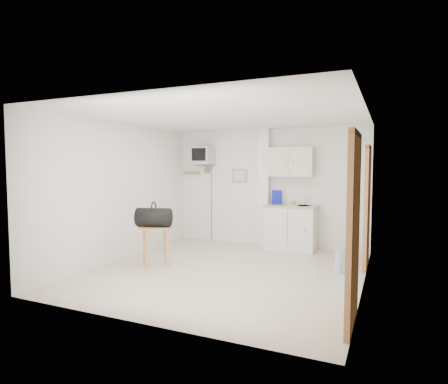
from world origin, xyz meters
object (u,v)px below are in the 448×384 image
at_px(crt_television, 203,156).
at_px(duffel_bag, 154,217).
at_px(round_table, 156,232).
at_px(water_bottle, 339,262).

xyz_separation_m(crt_television, duffel_bag, (0.24, -2.29, -1.08)).
relative_size(crt_television, duffel_bag, 3.38).
height_order(round_table, water_bottle, round_table).
bearing_deg(crt_television, round_table, -84.05).
bearing_deg(crt_television, duffel_bag, -84.15).
distance_m(crt_television, water_bottle, 3.87).
height_order(duffel_bag, water_bottle, duffel_bag).
distance_m(duffel_bag, water_bottle, 3.12).
distance_m(round_table, water_bottle, 3.06).
xyz_separation_m(crt_television, water_bottle, (3.15, -1.40, -1.76)).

